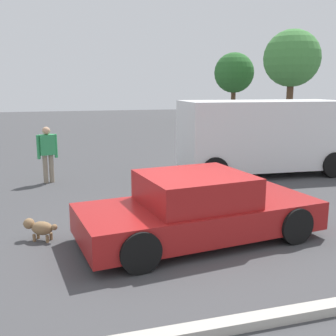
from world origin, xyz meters
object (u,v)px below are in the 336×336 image
dog (39,227)px  van_white (262,135)px  sedan_foreground (198,209)px  pedestrian (47,150)px

dog → van_white: size_ratio=0.12×
sedan_foreground → van_white: (3.82, 4.67, 0.66)m
sedan_foreground → pedestrian: 5.82m
sedan_foreground → pedestrian: pedestrian is taller
pedestrian → sedan_foreground: bearing=11.7°
pedestrian → van_white: bearing=70.8°
sedan_foreground → dog: bearing=158.1°
van_white → sedan_foreground: bearing=54.0°
van_white → pedestrian: van_white is taller
sedan_foreground → dog: sedan_foreground is taller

